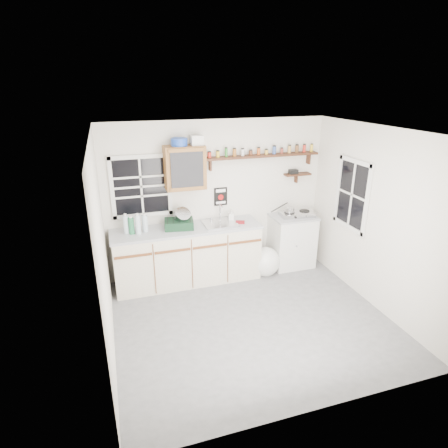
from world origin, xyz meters
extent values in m
cube|color=#57575A|center=(0.00, 0.00, -0.01)|extent=(3.60, 3.20, 0.02)
cube|color=white|center=(0.00, 0.00, 2.51)|extent=(3.60, 3.20, 0.02)
cube|color=beige|center=(-1.81, 0.00, 1.25)|extent=(0.02, 3.20, 2.50)
cube|color=beige|center=(1.81, 0.00, 1.25)|extent=(0.02, 3.20, 2.50)
cube|color=beige|center=(0.00, 1.61, 1.25)|extent=(3.60, 0.02, 2.50)
cube|color=beige|center=(0.00, -1.61, 1.25)|extent=(3.60, 0.02, 2.50)
cube|color=#BDB09D|center=(-0.58, 1.30, 0.44)|extent=(2.27, 0.60, 0.88)
cube|color=#929499|center=(-0.58, 1.30, 0.90)|extent=(2.31, 0.62, 0.04)
cube|color=brown|center=(-1.44, 0.99, 0.70)|extent=(0.53, 0.02, 0.03)
cube|color=brown|center=(-0.87, 0.99, 0.70)|extent=(0.53, 0.02, 0.03)
cube|color=brown|center=(-0.30, 0.99, 0.70)|extent=(0.53, 0.02, 0.03)
cube|color=brown|center=(0.27, 0.99, 0.70)|extent=(0.53, 0.02, 0.03)
cube|color=silver|center=(1.25, 1.33, 0.44)|extent=(0.70, 0.55, 0.88)
cube|color=#929499|center=(1.25, 1.33, 0.90)|extent=(0.73, 0.57, 0.03)
cube|color=#AFAFB4|center=(-0.05, 1.30, 0.93)|extent=(0.52, 0.44, 0.03)
cylinder|color=#AFAFB4|center=(0.00, 1.46, 1.06)|extent=(0.02, 0.02, 0.28)
cylinder|color=#AFAFB4|center=(0.00, 1.40, 1.19)|extent=(0.02, 0.14, 0.02)
cube|color=brown|center=(-0.55, 1.45, 1.82)|extent=(0.60, 0.30, 0.65)
cube|color=black|center=(-0.55, 1.29, 1.82)|extent=(0.48, 0.02, 0.52)
cylinder|color=#193EA8|center=(-0.62, 1.45, 2.21)|extent=(0.24, 0.24, 0.11)
cube|color=silver|center=(-0.35, 1.45, 2.22)|extent=(0.18, 0.15, 0.14)
cylinder|color=silver|center=(-0.59, 1.40, 2.20)|extent=(0.12, 0.12, 0.10)
cube|color=black|center=(0.73, 1.51, 1.92)|extent=(1.91, 0.18, 0.04)
cube|color=black|center=(-0.13, 1.55, 1.82)|extent=(0.03, 0.10, 0.18)
cube|color=black|center=(1.58, 1.55, 1.82)|extent=(0.03, 0.10, 0.18)
cylinder|color=red|center=(-0.15, 1.51, 1.98)|extent=(0.06, 0.06, 0.08)
cylinder|color=black|center=(-0.15, 1.51, 2.03)|extent=(0.05, 0.05, 0.02)
cylinder|color=gold|center=(-0.02, 1.51, 1.98)|extent=(0.05, 0.05, 0.09)
cylinder|color=black|center=(-0.02, 1.51, 2.04)|extent=(0.05, 0.05, 0.02)
cylinder|color=#267226|center=(0.12, 1.51, 2.00)|extent=(0.04, 0.04, 0.13)
cylinder|color=black|center=(0.12, 1.51, 2.08)|extent=(0.04, 0.04, 0.02)
cylinder|color=#99591E|center=(0.25, 1.51, 1.99)|extent=(0.06, 0.06, 0.11)
cylinder|color=black|center=(0.25, 1.51, 2.06)|extent=(0.05, 0.05, 0.02)
cylinder|color=silver|center=(0.39, 1.51, 1.99)|extent=(0.05, 0.05, 0.10)
cylinder|color=black|center=(0.39, 1.51, 2.05)|extent=(0.05, 0.05, 0.02)
cylinder|color=#4C2614|center=(0.52, 1.51, 1.98)|extent=(0.06, 0.06, 0.07)
cylinder|color=black|center=(0.52, 1.51, 2.02)|extent=(0.05, 0.05, 0.02)
cylinder|color=#B24C19|center=(0.66, 1.51, 1.99)|extent=(0.05, 0.05, 0.11)
cylinder|color=black|center=(0.66, 1.51, 2.05)|extent=(0.05, 0.05, 0.02)
cylinder|color=gold|center=(0.79, 1.51, 1.97)|extent=(0.05, 0.05, 0.07)
cylinder|color=black|center=(0.79, 1.51, 2.02)|extent=(0.05, 0.05, 0.02)
cylinder|color=#334C8C|center=(0.93, 1.51, 2.00)|extent=(0.06, 0.06, 0.12)
cylinder|color=black|center=(0.93, 1.51, 2.06)|extent=(0.05, 0.05, 0.02)
cylinder|color=maroon|center=(1.06, 1.51, 1.98)|extent=(0.05, 0.05, 0.08)
cylinder|color=black|center=(1.06, 1.51, 2.03)|extent=(0.04, 0.04, 0.02)
cylinder|color=#BF8C3F|center=(1.20, 1.51, 2.00)|extent=(0.05, 0.05, 0.12)
cylinder|color=black|center=(1.20, 1.51, 2.06)|extent=(0.05, 0.05, 0.02)
cylinder|color=brown|center=(1.33, 1.51, 2.00)|extent=(0.06, 0.06, 0.12)
cylinder|color=black|center=(1.33, 1.51, 2.06)|extent=(0.05, 0.05, 0.02)
cylinder|color=red|center=(1.47, 1.51, 2.00)|extent=(0.05, 0.05, 0.12)
cylinder|color=black|center=(1.47, 1.51, 2.06)|extent=(0.04, 0.04, 0.02)
cylinder|color=gold|center=(1.60, 1.51, 2.00)|extent=(0.05, 0.05, 0.12)
cylinder|color=black|center=(1.60, 1.51, 2.06)|extent=(0.04, 0.04, 0.02)
cube|color=black|center=(1.38, 1.52, 1.57)|extent=(0.45, 0.15, 0.03)
cube|color=black|center=(1.38, 1.56, 1.49)|extent=(0.03, 0.08, 0.14)
cube|color=black|center=(1.30, 1.52, 1.62)|extent=(0.14, 0.10, 0.07)
cube|color=black|center=(0.05, 1.59, 1.28)|extent=(0.22, 0.01, 0.30)
cube|color=white|center=(0.05, 1.58, 1.38)|extent=(0.16, 0.00, 0.05)
cylinder|color=#A50C0C|center=(0.05, 1.58, 1.27)|extent=(0.09, 0.01, 0.09)
cube|color=white|center=(0.05, 1.58, 1.18)|extent=(0.16, 0.00, 0.04)
cube|color=black|center=(-1.20, 1.59, 1.55)|extent=(0.85, 0.02, 0.90)
cube|color=silver|center=(-1.20, 1.59, 1.55)|extent=(0.93, 0.03, 0.98)
cube|color=black|center=(1.79, 0.55, 1.45)|extent=(0.02, 0.70, 1.00)
cube|color=silver|center=(1.79, 0.55, 1.45)|extent=(0.03, 0.78, 1.08)
cylinder|color=silver|center=(-1.48, 1.34, 1.06)|extent=(0.08, 0.08, 0.28)
cylinder|color=silver|center=(-1.48, 1.34, 1.21)|extent=(0.04, 0.04, 0.03)
cylinder|color=#257145|center=(-1.41, 1.30, 1.05)|extent=(0.08, 0.08, 0.25)
cylinder|color=silver|center=(-1.41, 1.30, 1.19)|extent=(0.04, 0.04, 0.03)
cylinder|color=silver|center=(-1.32, 1.26, 1.06)|extent=(0.08, 0.08, 0.29)
cylinder|color=silver|center=(-1.32, 1.26, 1.22)|extent=(0.04, 0.04, 0.03)
cylinder|color=silver|center=(-1.21, 1.33, 1.05)|extent=(0.08, 0.08, 0.26)
cylinder|color=silver|center=(-1.21, 1.33, 1.19)|extent=(0.05, 0.05, 0.03)
cube|color=black|center=(-0.70, 1.33, 0.99)|extent=(0.48, 0.39, 0.13)
cylinder|color=#AFAFB4|center=(-0.64, 1.33, 1.12)|extent=(0.29, 0.31, 0.26)
imported|color=beige|center=(0.16, 1.39, 1.01)|extent=(0.10, 0.10, 0.19)
cube|color=maroon|center=(0.27, 1.25, 0.93)|extent=(0.18, 0.17, 0.02)
cube|color=#AFAFB4|center=(1.30, 1.31, 0.95)|extent=(0.59, 0.36, 0.07)
cylinder|color=black|center=(1.16, 1.31, 0.99)|extent=(0.17, 0.17, 0.01)
cylinder|color=black|center=(1.44, 1.31, 0.99)|extent=(0.17, 0.17, 0.01)
cylinder|color=#AFAFB4|center=(1.16, 1.31, 1.03)|extent=(0.15, 0.15, 0.10)
cylinder|color=black|center=(1.01, 1.38, 1.07)|extent=(0.30, 0.02, 0.15)
ellipsoid|color=silver|center=(0.69, 1.14, 0.22)|extent=(0.45, 0.41, 0.47)
cone|color=silver|center=(0.71, 1.14, 0.43)|extent=(0.13, 0.13, 0.13)
camera|label=1|loc=(-1.65, -3.99, 3.02)|focal=30.00mm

